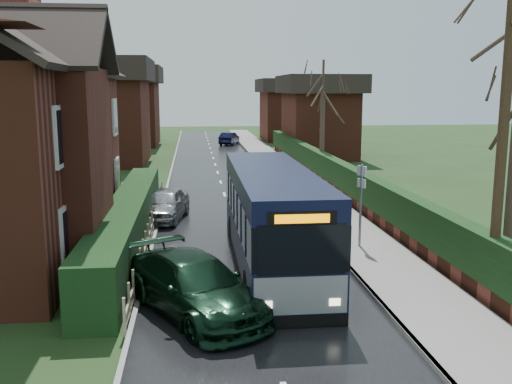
{
  "coord_description": "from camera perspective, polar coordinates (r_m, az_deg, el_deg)",
  "views": [
    {
      "loc": [
        -1.57,
        -15.08,
        5.39
      ],
      "look_at": [
        0.62,
        4.7,
        1.8
      ],
      "focal_mm": 40.0,
      "sensor_mm": 36.0,
      "label": 1
    }
  ],
  "objects": [
    {
      "name": "ground",
      "position": [
        16.09,
        -0.35,
        -9.34
      ],
      "size": [
        140.0,
        140.0,
        0.0
      ],
      "primitive_type": "plane",
      "color": "#25411B",
      "rests_on": "ground"
    },
    {
      "name": "right_wall_hedge",
      "position": [
        26.51,
        9.92,
        0.58
      ],
      "size": [
        0.6,
        50.0,
        1.8
      ],
      "color": "maroon",
      "rests_on": "ground"
    },
    {
      "name": "kerb_left",
      "position": [
        25.69,
        -9.48,
        -1.92
      ],
      "size": [
        0.12,
        100.0,
        0.1
      ],
      "primitive_type": "cube",
      "color": "gray",
      "rests_on": "ground"
    },
    {
      "name": "kerb_right",
      "position": [
        26.05,
        4.03,
        -1.58
      ],
      "size": [
        0.12,
        100.0,
        0.14
      ],
      "primitive_type": "cube",
      "color": "gray",
      "rests_on": "ground"
    },
    {
      "name": "road",
      "position": [
        25.7,
        -2.68,
        -1.87
      ],
      "size": [
        6.0,
        100.0,
        0.02
      ],
      "primitive_type": "cube",
      "color": "black",
      "rests_on": "ground"
    },
    {
      "name": "bus",
      "position": [
        17.52,
        1.62,
        -2.66
      ],
      "size": [
        2.29,
        9.87,
        2.99
      ],
      "rotation": [
        0.0,
        0.0,
        -0.0
      ],
      "color": "black",
      "rests_on": "ground"
    },
    {
      "name": "picket_fence",
      "position": [
        20.74,
        -10.52,
        -3.73
      ],
      "size": [
        0.1,
        16.0,
        0.9
      ],
      "primitive_type": null,
      "color": "gray",
      "rests_on": "ground"
    },
    {
      "name": "telegraph_pole",
      "position": [
        14.95,
        23.31,
        3.16
      ],
      "size": [
        0.42,
        0.92,
        7.44
      ],
      "rotation": [
        0.0,
        0.0,
        -0.36
      ],
      "color": "#312216",
      "rests_on": "ground"
    },
    {
      "name": "tree_right_far",
      "position": [
        33.81,
        6.73,
        10.49
      ],
      "size": [
        3.87,
        3.87,
        7.48
      ],
      "color": "#3C2C23",
      "rests_on": "ground"
    },
    {
      "name": "car_green",
      "position": [
        14.06,
        -6.15,
        -9.3
      ],
      "size": [
        4.01,
        5.21,
        1.41
      ],
      "primitive_type": "imported",
      "rotation": [
        0.0,
        0.0,
        0.49
      ],
      "color": "black",
      "rests_on": "ground"
    },
    {
      "name": "bus_stop_sign",
      "position": [
        19.42,
        10.46,
        -0.21
      ],
      "size": [
        0.22,
        0.43,
        2.93
      ],
      "rotation": [
        0.0,
        0.0,
        0.39
      ],
      "color": "slate",
      "rests_on": "ground"
    },
    {
      "name": "car_silver",
      "position": [
        24.11,
        -9.12,
        -1.21
      ],
      "size": [
        2.3,
        4.13,
        1.33
      ],
      "primitive_type": "imported",
      "rotation": [
        0.0,
        0.0,
        -0.2
      ],
      "color": "#9E9FA3",
      "rests_on": "ground"
    },
    {
      "name": "pavement",
      "position": [
        26.29,
        6.61,
        -1.52
      ],
      "size": [
        2.5,
        100.0,
        0.14
      ],
      "primitive_type": "cube",
      "color": "slate",
      "rests_on": "ground"
    },
    {
      "name": "car_distant",
      "position": [
        56.65,
        -2.7,
        5.37
      ],
      "size": [
        2.31,
        3.91,
        1.22
      ],
      "primitive_type": "imported",
      "rotation": [
        0.0,
        0.0,
        2.85
      ],
      "color": "black",
      "rests_on": "ground"
    },
    {
      "name": "tree_house_side",
      "position": [
        34.35,
        -24.12,
        12.87
      ],
      "size": [
        4.41,
        4.41,
        10.03
      ],
      "color": "#362B20",
      "rests_on": "ground"
    },
    {
      "name": "front_hedge",
      "position": [
        20.73,
        -12.62,
        -2.82
      ],
      "size": [
        1.2,
        16.0,
        1.6
      ],
      "primitive_type": "cube",
      "color": "black",
      "rests_on": "ground"
    }
  ]
}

